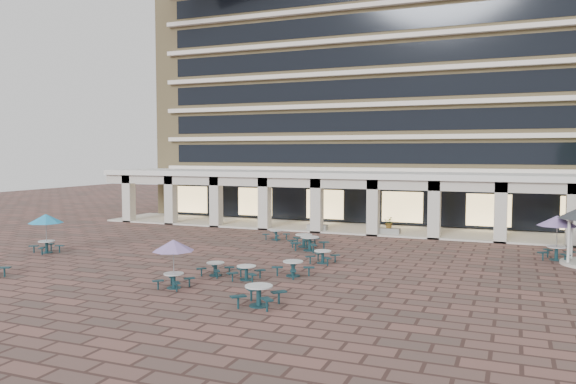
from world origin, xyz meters
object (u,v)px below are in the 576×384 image
object	(u,v)px
picnic_table_2	(246,271)
planter_right	(389,227)
planter_left	(317,224)
picnic_table_1	(259,294)

from	to	relation	value
picnic_table_2	planter_right	distance (m)	16.75
planter_left	planter_right	distance (m)	5.41
planter_left	planter_right	size ratio (longest dim) A/B	1.00
picnic_table_2	planter_left	world-z (taller)	planter_left
planter_right	picnic_table_2	bearing A→B (deg)	-100.93
picnic_table_1	planter_right	bearing A→B (deg)	86.72
picnic_table_1	planter_left	bearing A→B (deg)	101.81
picnic_table_2	planter_left	size ratio (longest dim) A/B	1.05
picnic_table_2	planter_right	bearing A→B (deg)	74.94
picnic_table_1	picnic_table_2	size ratio (longest dim) A/B	1.17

